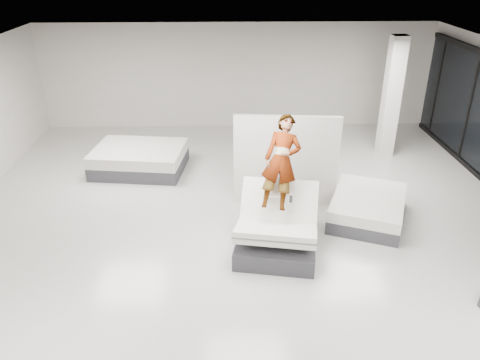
{
  "coord_description": "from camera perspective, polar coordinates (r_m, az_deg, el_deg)",
  "views": [
    {
      "loc": [
        -0.38,
        -7.36,
        5.06
      ],
      "look_at": [
        -0.11,
        0.92,
        1.0
      ],
      "focal_mm": 35.0,
      "sensor_mm": 36.0,
      "label": 1
    }
  ],
  "objects": [
    {
      "name": "flat_bed_left_far",
      "position": [
        12.19,
        -12.14,
        2.52
      ],
      "size": [
        2.41,
        1.93,
        0.61
      ],
      "color": "#343539",
      "rests_on": "floor"
    },
    {
      "name": "hero_bed",
      "position": [
        8.84,
        4.59,
        -5.96
      ],
      "size": [
        1.76,
        2.14,
        1.27
      ],
      "color": "#343539",
      "rests_on": "floor"
    },
    {
      "name": "column",
      "position": [
        13.11,
        17.97,
        9.53
      ],
      "size": [
        0.4,
        0.4,
        3.2
      ],
      "primitive_type": "cube",
      "color": "silver",
      "rests_on": "floor"
    },
    {
      "name": "remote",
      "position": [
        8.48,
        6.22,
        -2.31
      ],
      "size": [
        0.08,
        0.15,
        0.08
      ],
      "primitive_type": "cube",
      "rotation": [
        0.35,
        0.0,
        -0.19
      ],
      "color": "black",
      "rests_on": "person"
    },
    {
      "name": "flat_bed_right_far",
      "position": [
        10.12,
        15.3,
        -3.25
      ],
      "size": [
        2.01,
        2.26,
        0.51
      ],
      "color": "#343539",
      "rests_on": "floor"
    },
    {
      "name": "divider_panel",
      "position": [
        10.07,
        5.61,
        2.29
      ],
      "size": [
        2.24,
        0.32,
        2.04
      ],
      "primitive_type": "cube",
      "rotation": [
        0.0,
        0.0,
        -0.1
      ],
      "color": "silver",
      "rests_on": "floor"
    },
    {
      "name": "room",
      "position": [
        8.14,
        0.96,
        0.95
      ],
      "size": [
        14.0,
        14.04,
        3.2
      ],
      "color": "beige",
      "rests_on": "ground"
    },
    {
      "name": "person",
      "position": [
        8.7,
        4.97,
        0.17
      ],
      "size": [
        0.95,
        1.82,
        1.3
      ],
      "primitive_type": "imported",
      "rotation": [
        1.01,
        0.0,
        -0.19
      ],
      "color": "slate",
      "rests_on": "hero_bed"
    }
  ]
}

